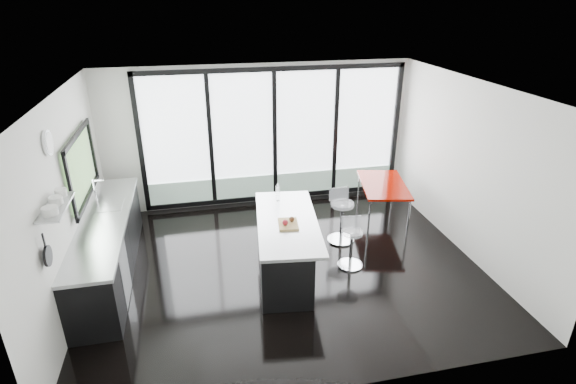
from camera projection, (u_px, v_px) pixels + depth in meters
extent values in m
cube|color=black|center=(286.00, 266.00, 7.16)|extent=(6.00, 5.00, 0.00)
cube|color=white|center=(285.00, 89.00, 6.02)|extent=(6.00, 5.00, 0.00)
cube|color=silver|center=(259.00, 136.00, 8.82)|extent=(6.00, 0.00, 2.80)
cube|color=white|center=(274.00, 136.00, 8.85)|extent=(5.00, 0.02, 2.50)
cube|color=gray|center=(275.00, 184.00, 9.23)|extent=(5.00, 0.02, 0.44)
cube|color=black|center=(211.00, 140.00, 8.57)|extent=(0.08, 0.04, 2.50)
cube|color=black|center=(275.00, 136.00, 8.81)|extent=(0.08, 0.04, 2.50)
cube|color=black|center=(336.00, 132.00, 9.06)|extent=(0.08, 0.04, 2.50)
cube|color=silver|center=(339.00, 284.00, 4.36)|extent=(6.00, 0.00, 2.80)
cube|color=silver|center=(67.00, 204.00, 6.00)|extent=(0.00, 5.00, 2.80)
cube|color=#649154|center=(80.00, 167.00, 6.73)|extent=(0.02, 1.60, 0.90)
cube|color=#AAADAF|center=(56.00, 207.00, 5.13)|extent=(0.25, 0.80, 0.03)
cylinder|color=white|center=(48.00, 143.00, 5.35)|extent=(0.04, 0.30, 0.30)
cylinder|color=black|center=(48.00, 256.00, 4.92)|extent=(0.03, 0.24, 0.24)
cube|color=silver|center=(469.00, 169.00, 7.17)|extent=(0.00, 5.00, 2.80)
cube|color=black|center=(108.00, 248.00, 6.82)|extent=(0.65, 3.20, 0.87)
cube|color=#AAADAF|center=(103.00, 221.00, 6.63)|extent=(0.69, 3.24, 0.05)
cube|color=#AAADAF|center=(108.00, 207.00, 7.08)|extent=(0.45, 0.48, 0.06)
cylinder|color=silver|center=(95.00, 194.00, 6.95)|extent=(0.02, 0.02, 0.44)
cube|color=#AAADAF|center=(125.00, 274.00, 6.22)|extent=(0.03, 0.60, 0.80)
cube|color=black|center=(282.00, 247.00, 6.90)|extent=(0.96, 2.15, 0.82)
cube|color=#AAADAF|center=(287.00, 222.00, 6.72)|extent=(1.15, 2.23, 0.05)
cube|color=tan|center=(288.00, 224.00, 6.58)|extent=(0.33, 0.41, 0.03)
sphere|color=maroon|center=(285.00, 222.00, 6.51)|extent=(0.09, 0.09, 0.08)
sphere|color=#4D2D17|center=(292.00, 219.00, 6.61)|extent=(0.09, 0.09, 0.08)
cylinder|color=silver|center=(278.00, 193.00, 7.30)|extent=(0.07, 0.07, 0.26)
cylinder|color=silver|center=(351.00, 249.00, 7.04)|extent=(0.45, 0.45, 0.63)
cylinder|color=silver|center=(341.00, 222.00, 7.74)|extent=(0.51, 0.51, 0.73)
cube|color=#7C0C01|center=(382.00, 202.00, 8.46)|extent=(1.08, 1.53, 0.74)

